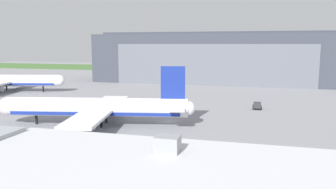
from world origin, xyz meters
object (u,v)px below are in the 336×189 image
object	(u,v)px
airliner_far_right	(7,81)
fuel_bowser	(257,105)
maintenance_hangar	(216,58)
airliner_near_left	(96,108)

from	to	relation	value
airliner_far_right	fuel_bowser	xyz separation A→B (m)	(88.58, -11.02, -2.91)
maintenance_hangar	airliner_near_left	size ratio (longest dim) A/B	2.60
airliner_near_left	fuel_bowser	size ratio (longest dim) A/B	9.29
maintenance_hangar	airliner_far_right	xyz separation A→B (m)	(-69.74, -52.85, -6.99)
airliner_far_right	airliner_near_left	world-z (taller)	airliner_far_right
maintenance_hangar	fuel_bowser	bearing A→B (deg)	-73.56
maintenance_hangar	airliner_far_right	size ratio (longest dim) A/B	2.65
airliner_far_right	maintenance_hangar	bearing A→B (deg)	37.16
airliner_far_right	fuel_bowser	distance (m)	89.31
maintenance_hangar	airliner_far_right	bearing A→B (deg)	-142.84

